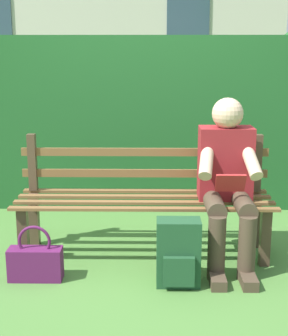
# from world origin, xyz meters

# --- Properties ---
(ground) EXTENTS (60.00, 60.00, 0.00)m
(ground) POSITION_xyz_m (0.00, 0.00, 0.00)
(ground) COLOR #477533
(park_bench) EXTENTS (1.86, 0.50, 0.87)m
(park_bench) POSITION_xyz_m (0.00, -0.06, 0.43)
(park_bench) COLOR #4C3828
(park_bench) RESTS_ON ground
(person_seated) EXTENTS (0.44, 0.73, 1.17)m
(person_seated) POSITION_xyz_m (-0.58, 0.10, 0.62)
(person_seated) COLOR maroon
(person_seated) RESTS_ON ground
(hedge_backdrop) EXTENTS (5.25, 0.80, 1.70)m
(hedge_backdrop) POSITION_xyz_m (0.06, -1.44, 0.84)
(hedge_backdrop) COLOR #1E5123
(hedge_backdrop) RESTS_ON ground
(backpack) EXTENTS (0.28, 0.24, 0.44)m
(backpack) POSITION_xyz_m (-0.23, 0.48, 0.21)
(backpack) COLOR #1E4728
(backpack) RESTS_ON ground
(handbag) EXTENTS (0.35, 0.13, 0.38)m
(handbag) POSITION_xyz_m (0.71, 0.42, 0.12)
(handbag) COLOR #59194C
(handbag) RESTS_ON ground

